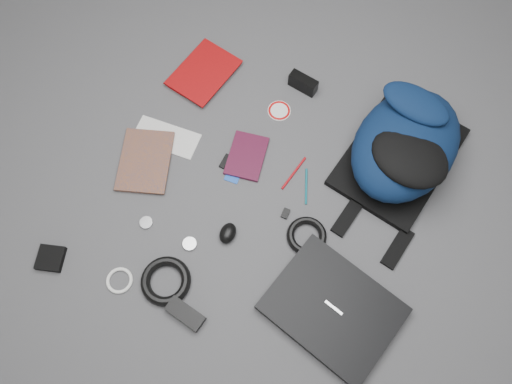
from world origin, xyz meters
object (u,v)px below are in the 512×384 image
at_px(backpack, 406,144).
at_px(comic_book, 121,159).
at_px(textbook_red, 184,61).
at_px(mouse, 228,233).
at_px(power_brick, 185,314).
at_px(dvd_case, 247,156).
at_px(compact_camera, 303,83).
at_px(pouch, 51,258).
at_px(laptop, 333,309).

distance_m(backpack, comic_book, 0.98).
bearing_deg(textbook_red, comic_book, -80.59).
bearing_deg(mouse, power_brick, -94.24).
relative_size(dvd_case, compact_camera, 1.61).
bearing_deg(compact_camera, power_brick, -81.61).
xyz_separation_m(textbook_red, comic_book, (-0.03, -0.46, -0.00)).
xyz_separation_m(textbook_red, compact_camera, (0.45, 0.07, 0.02)).
distance_m(textbook_red, pouch, 0.86).
distance_m(laptop, textbook_red, 1.06).
xyz_separation_m(dvd_case, mouse, (0.05, -0.29, 0.01)).
height_order(compact_camera, power_brick, compact_camera).
xyz_separation_m(comic_book, power_brick, (0.44, -0.39, 0.01)).
distance_m(mouse, pouch, 0.58).
distance_m(textbook_red, power_brick, 0.94).
distance_m(comic_book, pouch, 0.40).
bearing_deg(compact_camera, comic_book, -121.53).
xyz_separation_m(comic_book, dvd_case, (0.40, 0.18, -0.00)).
relative_size(laptop, dvd_case, 2.22).
relative_size(backpack, comic_book, 2.11).
relative_size(compact_camera, pouch, 1.29).
bearing_deg(comic_book, textbook_red, 69.08).
distance_m(backpack, laptop, 0.59).
height_order(laptop, comic_book, laptop).
bearing_deg(mouse, pouch, -150.09).
relative_size(laptop, mouse, 5.27).
bearing_deg(pouch, power_brick, 0.94).
xyz_separation_m(compact_camera, power_brick, (-0.04, -0.92, -0.01)).
relative_size(laptop, textbook_red, 1.54).
bearing_deg(pouch, comic_book, 84.41).
xyz_separation_m(laptop, compact_camera, (-0.37, 0.73, 0.01)).
relative_size(backpack, dvd_case, 2.92).
relative_size(mouse, power_brick, 0.59).
bearing_deg(comic_book, power_brick, -59.10).
height_order(backpack, textbook_red, backpack).
bearing_deg(backpack, laptop, -81.46).
distance_m(dvd_case, compact_camera, 0.35).
height_order(comic_book, pouch, pouch).
relative_size(textbook_red, mouse, 3.43).
bearing_deg(mouse, laptop, -14.68).
bearing_deg(dvd_case, compact_camera, 68.68).
height_order(backpack, dvd_case, backpack).
distance_m(dvd_case, power_brick, 0.58).
distance_m(dvd_case, mouse, 0.29).
bearing_deg(backpack, textbook_red, -172.63).
bearing_deg(power_brick, laptop, 36.01).
relative_size(dvd_case, pouch, 2.08).
bearing_deg(dvd_case, power_brick, -94.38).
distance_m(laptop, comic_book, 0.88).
height_order(textbook_red, compact_camera, compact_camera).
bearing_deg(dvd_case, mouse, -87.36).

